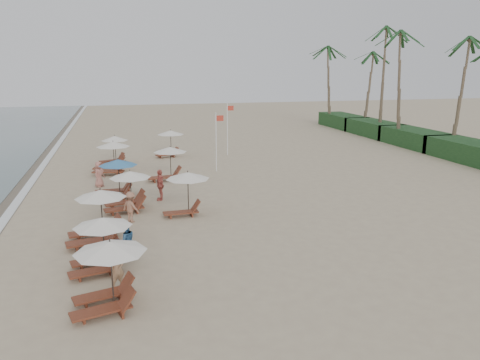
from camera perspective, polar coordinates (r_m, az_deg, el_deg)
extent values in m
plane|color=tan|center=(19.53, 2.79, -8.97)|extent=(160.00, 160.00, 0.00)
cube|color=white|center=(28.80, -25.56, -2.84)|extent=(0.50, 140.00, 0.02)
cube|color=#193D1C|center=(42.45, 26.02, 3.12)|extent=(3.20, 8.00, 1.60)
cube|color=#193D1C|center=(48.31, 20.32, 4.76)|extent=(3.20, 8.00, 1.60)
cube|color=#193D1C|center=(54.58, 15.86, 6.01)|extent=(3.20, 8.00, 1.60)
cube|color=#193D1C|center=(61.12, 12.33, 6.96)|extent=(3.20, 8.00, 1.60)
cylinder|color=brown|center=(45.26, 24.58, 9.08)|extent=(0.36, 0.36, 9.80)
cylinder|color=brown|center=(48.39, 19.05, 10.24)|extent=(0.36, 0.36, 10.60)
cylinder|color=brown|center=(53.25, 16.81, 11.07)|extent=(0.36, 0.36, 11.40)
cylinder|color=brown|center=(58.25, 14.84, 10.17)|extent=(0.36, 0.36, 9.00)
cylinder|color=brown|center=(62.03, 11.01, 10.92)|extent=(0.36, 0.36, 9.80)
cylinder|color=black|center=(15.60, -15.15, -11.13)|extent=(0.05, 0.05, 2.17)
cone|color=white|center=(15.22, -15.38, -7.76)|extent=(2.26, 2.26, 0.35)
cylinder|color=black|center=(18.43, -16.05, -7.55)|extent=(0.05, 0.05, 2.01)
cone|color=white|center=(18.14, -16.24, -4.88)|extent=(2.16, 2.16, 0.35)
cylinder|color=black|center=(21.34, -16.28, -4.29)|extent=(0.05, 0.05, 2.27)
cone|color=white|center=(21.05, -16.46, -1.61)|extent=(2.18, 2.18, 0.35)
cylinder|color=black|center=(25.74, -13.00, -1.34)|extent=(0.05, 0.05, 2.04)
cone|color=white|center=(25.52, -13.11, 0.66)|extent=(2.16, 2.16, 0.35)
cylinder|color=black|center=(28.41, -14.37, 0.12)|extent=(0.05, 0.05, 2.17)
cone|color=teal|center=(28.20, -14.49, 2.07)|extent=(2.22, 2.22, 0.35)
cylinder|color=black|center=(34.85, -14.94, 2.55)|extent=(0.05, 0.05, 2.21)
cone|color=white|center=(34.68, -15.04, 4.19)|extent=(2.35, 2.35, 0.35)
cylinder|color=black|center=(38.02, -14.77, 3.42)|extent=(0.05, 0.05, 2.17)
cone|color=white|center=(37.86, -14.86, 4.89)|extent=(2.04, 2.04, 0.35)
cylinder|color=black|center=(24.49, -6.26, -1.69)|extent=(0.05, 0.05, 2.15)
cone|color=white|center=(24.25, -6.32, 0.54)|extent=(2.24, 2.24, 0.35)
cylinder|color=black|center=(32.23, -8.36, 1.95)|extent=(0.05, 0.05, 2.15)
cone|color=white|center=(32.06, -8.42, 3.66)|extent=(2.24, 2.24, 0.35)
cylinder|color=black|center=(40.55, -8.32, 4.32)|extent=(0.05, 0.05, 2.15)
cone|color=white|center=(40.41, -8.37, 5.69)|extent=(2.24, 2.24, 0.35)
imported|color=#A87F5B|center=(16.99, -14.56, -10.26)|extent=(0.64, 0.57, 1.48)
imported|color=#2F5E8D|center=(19.33, -13.55, -7.14)|extent=(0.86, 0.74, 1.54)
imported|color=#97654D|center=(23.80, -13.03, -3.18)|extent=(1.11, 1.09, 1.53)
imported|color=#BB564A|center=(27.31, -9.58, -0.58)|extent=(0.67, 1.13, 1.80)
imported|color=#B77163|center=(31.26, -16.60, 0.67)|extent=(0.89, 0.95, 1.63)
cylinder|color=silver|center=(34.29, -2.89, 4.56)|extent=(0.08, 0.08, 4.26)
cube|color=#B02F21|center=(34.12, -2.46, 7.44)|extent=(0.55, 0.02, 0.40)
cylinder|color=silver|center=(40.78, -1.53, 6.11)|extent=(0.08, 0.08, 4.41)
cube|color=#B02F21|center=(40.65, -1.16, 8.65)|extent=(0.55, 0.02, 0.40)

